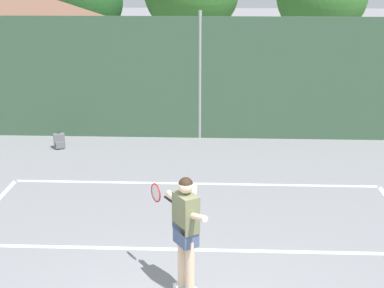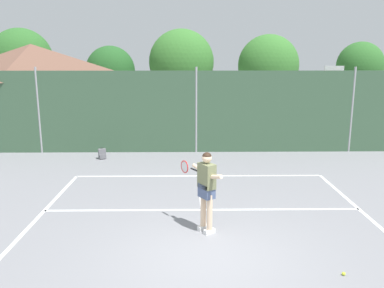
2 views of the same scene
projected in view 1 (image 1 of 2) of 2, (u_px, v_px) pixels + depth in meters
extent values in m
cube|color=white|center=(195.00, 184.00, 12.35)|extent=(8.20, 0.10, 0.01)
cube|color=white|center=(188.00, 250.00, 9.48)|extent=(8.20, 0.10, 0.01)
cube|color=white|center=(192.00, 213.00, 10.89)|extent=(0.10, 2.97, 0.01)
cube|color=#38563D|center=(200.00, 79.00, 15.15)|extent=(26.00, 0.05, 3.39)
cylinder|color=#99999E|center=(200.00, 76.00, 15.13)|extent=(0.09, 0.09, 3.54)
cylinder|color=brown|center=(90.00, 49.00, 26.49)|extent=(0.36, 0.36, 1.66)
ellipsoid|color=#235623|center=(87.00, 1.00, 25.79)|extent=(3.36, 3.02, 3.36)
cylinder|color=brown|center=(191.00, 49.00, 26.27)|extent=(0.36, 0.36, 1.77)
cylinder|color=brown|center=(318.00, 51.00, 26.04)|extent=(0.36, 0.36, 1.67)
cube|color=silver|center=(182.00, 286.00, 8.32)|extent=(0.28, 0.24, 0.10)
cylinder|color=beige|center=(190.00, 266.00, 7.98)|extent=(0.13, 0.13, 0.82)
cylinder|color=beige|center=(182.00, 259.00, 8.18)|extent=(0.13, 0.13, 0.82)
cube|color=#47567A|center=(186.00, 234.00, 7.93)|extent=(0.40, 0.43, 0.32)
cube|color=#6B704C|center=(186.00, 212.00, 7.83)|extent=(0.42, 0.47, 0.56)
sphere|color=beige|center=(186.00, 186.00, 7.70)|extent=(0.22, 0.22, 0.22)
sphere|color=black|center=(186.00, 184.00, 7.69)|extent=(0.21, 0.21, 0.21)
cylinder|color=beige|center=(177.00, 201.00, 7.95)|extent=(0.38, 0.52, 0.17)
cylinder|color=beige|center=(196.00, 217.00, 7.58)|extent=(0.35, 0.47, 0.22)
cylinder|color=black|center=(169.00, 200.00, 8.12)|extent=(0.19, 0.27, 0.04)
torus|color=red|center=(156.00, 193.00, 8.38)|extent=(0.18, 0.27, 0.30)
cylinder|color=silver|center=(156.00, 193.00, 8.38)|extent=(0.15, 0.22, 0.26)
cube|color=slate|center=(59.00, 141.00, 14.71)|extent=(0.33, 0.27, 0.40)
cube|color=slate|center=(60.00, 145.00, 14.63)|extent=(0.23, 0.14, 0.18)
torus|color=black|center=(59.00, 133.00, 14.64)|extent=(0.09, 0.05, 0.09)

